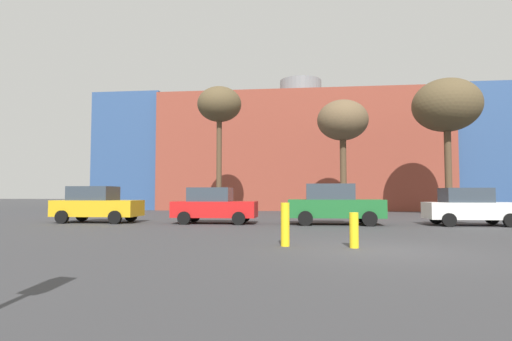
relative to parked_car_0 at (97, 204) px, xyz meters
The scene contains 11 objects.
ground_plane 15.21m from the parked_car_0, 35.56° to the right, with size 200.00×200.00×0.00m, color #38383A.
building_backdrop 22.84m from the parked_car_0, 62.90° to the left, with size 37.90×10.19×12.43m.
parked_car_0 is the anchor object (origin of this frame).
parked_car_1 6.01m from the parked_car_0, ahead, with size 4.02×1.97×1.74m.
parked_car_2 11.76m from the parked_car_0, ahead, with size 4.39×2.15×1.90m.
parked_car_3 17.84m from the parked_car_0, ahead, with size 3.94×1.93×1.71m.
bare_tree_0 22.41m from the parked_car_0, 22.85° to the left, with size 4.38×4.38×9.04m.
bare_tree_1 11.29m from the parked_car_0, 59.74° to the left, with size 3.04×3.04×8.85m.
bare_tree_2 16.55m from the parked_car_0, 33.22° to the left, with size 3.46×3.46×7.85m.
bollard_yellow_0 14.38m from the parked_car_0, 35.96° to the right, with size 0.24×0.24×0.94m, color yellow.
bollard_yellow_1 12.84m from the parked_car_0, 40.20° to the right, with size 0.24×0.24×1.19m, color yellow.
Camera 1 is at (-2.09, -10.78, 1.43)m, focal length 28.72 mm.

